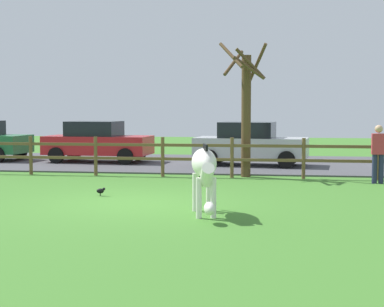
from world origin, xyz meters
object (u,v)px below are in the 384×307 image
zebra (204,168)px  parked_car_silver (250,143)px  bare_tree (246,107)px  parked_car_red (97,141)px  crow_on_grass (101,191)px  visitor_near_fence (378,151)px

zebra → parked_car_silver: bearing=87.3°
bare_tree → parked_car_red: bare_tree is taller
bare_tree → crow_on_grass: bearing=-126.1°
visitor_near_fence → parked_car_red: bearing=153.4°
zebra → parked_car_red: (-5.39, 10.36, -0.08)m
crow_on_grass → parked_car_red: size_ratio=0.05×
parked_car_red → bare_tree: bearing=-32.6°
bare_tree → zebra: 6.74m
zebra → crow_on_grass: 3.62m
zebra → visitor_near_fence: size_ratio=1.17×
visitor_near_fence → parked_car_silver: bearing=130.9°
parked_car_red → visitor_near_fence: (9.61, -4.81, 0.06)m
zebra → visitor_near_fence: 6.97m
parked_car_silver → visitor_near_fence: 5.72m
bare_tree → zebra: size_ratio=2.15×
visitor_near_fence → zebra: bearing=-127.2°
crow_on_grass → visitor_near_fence: 7.80m
parked_car_red → visitor_near_fence: size_ratio=2.49×
zebra → crow_on_grass: size_ratio=8.89×
zebra → crow_on_grass: zebra is taller
parked_car_silver → parked_car_red: same height
bare_tree → zebra: bare_tree is taller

